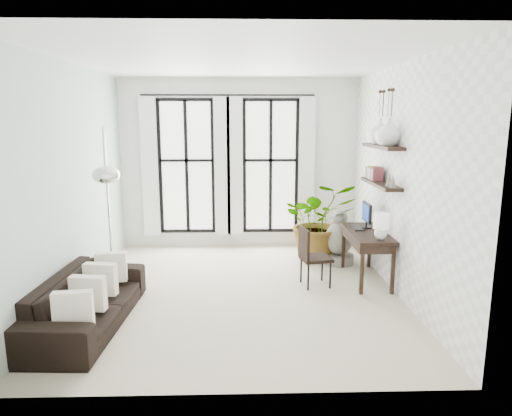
{
  "coord_description": "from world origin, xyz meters",
  "views": [
    {
      "loc": [
        0.07,
        -6.23,
        2.44
      ],
      "look_at": [
        0.26,
        0.3,
        1.17
      ],
      "focal_mm": 32.0,
      "sensor_mm": 36.0,
      "label": 1
    }
  ],
  "objects_px": {
    "sofa": "(87,301)",
    "desk_chair": "(311,253)",
    "plant": "(319,221)",
    "buddha": "(339,241)",
    "arc_lamp": "(106,168)",
    "desk": "(368,236)"
  },
  "relations": [
    {
      "from": "plant",
      "to": "buddha",
      "type": "bearing_deg",
      "value": -38.32
    },
    {
      "from": "sofa",
      "to": "desk_chair",
      "type": "relative_size",
      "value": 2.4
    },
    {
      "from": "sofa",
      "to": "arc_lamp",
      "type": "xyz_separation_m",
      "value": [
        0.1,
        0.72,
        1.51
      ]
    },
    {
      "from": "sofa",
      "to": "plant",
      "type": "height_order",
      "value": "plant"
    },
    {
      "from": "sofa",
      "to": "desk_chair",
      "type": "height_order",
      "value": "desk_chair"
    },
    {
      "from": "arc_lamp",
      "to": "buddha",
      "type": "height_order",
      "value": "arc_lamp"
    },
    {
      "from": "plant",
      "to": "desk_chair",
      "type": "height_order",
      "value": "plant"
    },
    {
      "from": "sofa",
      "to": "arc_lamp",
      "type": "bearing_deg",
      "value": -5.12
    },
    {
      "from": "plant",
      "to": "arc_lamp",
      "type": "bearing_deg",
      "value": -149.24
    },
    {
      "from": "sofa",
      "to": "desk",
      "type": "bearing_deg",
      "value": -66.3
    },
    {
      "from": "sofa",
      "to": "desk_chair",
      "type": "xyz_separation_m",
      "value": [
        2.86,
        1.25,
        0.2
      ]
    },
    {
      "from": "desk",
      "to": "desk_chair",
      "type": "height_order",
      "value": "desk"
    },
    {
      "from": "sofa",
      "to": "buddha",
      "type": "xyz_separation_m",
      "value": [
        3.51,
        2.32,
        0.08
      ]
    },
    {
      "from": "buddha",
      "to": "sofa",
      "type": "bearing_deg",
      "value": -146.54
    },
    {
      "from": "buddha",
      "to": "arc_lamp",
      "type": "bearing_deg",
      "value": -154.88
    },
    {
      "from": "plant",
      "to": "desk_chair",
      "type": "relative_size",
      "value": 1.55
    },
    {
      "from": "desk_chair",
      "to": "desk",
      "type": "bearing_deg",
      "value": 0.38
    },
    {
      "from": "plant",
      "to": "desk_chair",
      "type": "distance_m",
      "value": 1.37
    },
    {
      "from": "desk",
      "to": "desk_chair",
      "type": "xyz_separation_m",
      "value": [
        -0.89,
        -0.17,
        -0.21
      ]
    },
    {
      "from": "sofa",
      "to": "plant",
      "type": "xyz_separation_m",
      "value": [
        3.2,
        2.57,
        0.38
      ]
    },
    {
      "from": "plant",
      "to": "desk",
      "type": "bearing_deg",
      "value": -64.53
    },
    {
      "from": "plant",
      "to": "desk_chair",
      "type": "bearing_deg",
      "value": -104.48
    }
  ]
}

